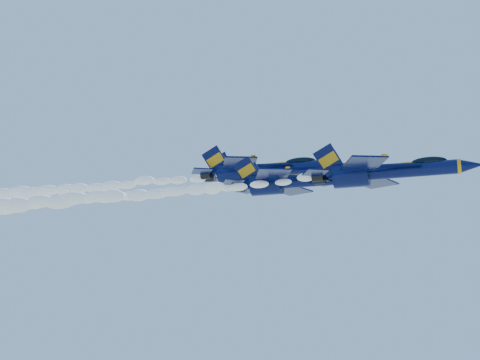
% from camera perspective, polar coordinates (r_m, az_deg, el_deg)
% --- Properties ---
extents(jet_lead, '(15.80, 12.96, 5.87)m').
position_cam_1_polar(jet_lead, '(64.44, 12.25, 0.73)').
color(jet_lead, '#070C37').
extents(smoke_trail_jet_lead, '(46.72, 2.01, 1.81)m').
position_cam_1_polar(smoke_trail_jet_lead, '(73.39, -11.79, -1.42)').
color(smoke_trail_jet_lead, white).
extents(jet_second, '(14.99, 12.29, 5.57)m').
position_cam_1_polar(jet_second, '(68.10, 4.72, -0.08)').
color(jet_second, '#070C37').
extents(smoke_trail_jet_second, '(46.72, 1.91, 1.72)m').
position_cam_1_polar(smoke_trail_jet_second, '(79.96, -16.52, -1.94)').
color(smoke_trail_jet_second, white).
extents(jet_third, '(17.26, 14.16, 6.42)m').
position_cam_1_polar(jet_third, '(78.16, 2.00, 0.84)').
color(jet_third, '#070C37').
extents(smoke_trail_jet_third, '(46.72, 2.20, 1.98)m').
position_cam_1_polar(smoke_trail_jet_third, '(91.10, -16.93, -0.98)').
color(smoke_trail_jet_third, white).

